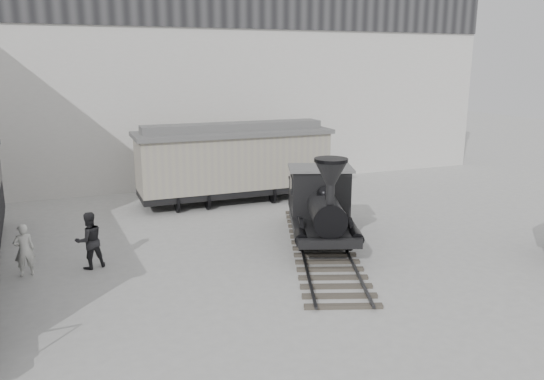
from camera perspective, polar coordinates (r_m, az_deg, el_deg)
name	(u,v)px	position (r m, az deg, el deg)	size (l,w,h in m)	color
ground	(319,288)	(15.55, 5.04, -10.42)	(90.00, 90.00, 0.00)	#9E9E9B
north_wall	(193,78)	(28.44, -8.45, 11.84)	(34.00, 2.51, 11.00)	silver
locomotive	(321,209)	(18.90, 5.26, -2.05)	(5.18, 9.72, 3.38)	#39312B
boxcar	(234,161)	(24.49, -4.13, 3.16)	(8.95, 2.80, 3.67)	black
visitor_a	(24,250)	(17.70, -25.11, -5.86)	(0.59, 0.39, 1.63)	silver
visitor_b	(89,240)	(17.55, -19.05, -5.14)	(0.88, 0.69, 1.82)	black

